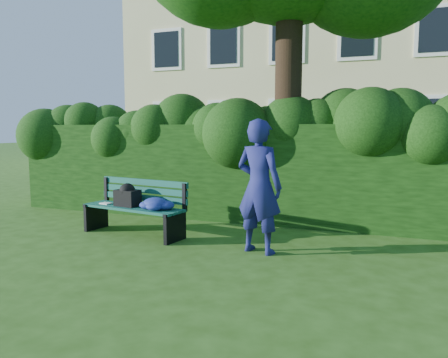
% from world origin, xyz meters
% --- Properties ---
extents(ground, '(80.00, 80.00, 0.00)m').
position_xyz_m(ground, '(0.00, 0.00, 0.00)').
color(ground, '#2D5214').
rests_on(ground, ground).
extents(apartment_building, '(16.00, 8.08, 12.00)m').
position_xyz_m(apartment_building, '(-0.00, 13.99, 6.00)').
color(apartment_building, '#C2BB82').
rests_on(apartment_building, ground).
extents(hedge, '(10.00, 1.00, 1.80)m').
position_xyz_m(hedge, '(0.00, 2.20, 0.90)').
color(hedge, black).
rests_on(hedge, ground).
extents(park_bench, '(1.85, 0.85, 0.89)m').
position_xyz_m(park_bench, '(-1.37, 0.34, 0.50)').
color(park_bench, '#105041').
rests_on(park_bench, ground).
extents(man_reading, '(0.77, 0.60, 1.86)m').
position_xyz_m(man_reading, '(0.72, 0.09, 0.93)').
color(man_reading, navy).
rests_on(man_reading, ground).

